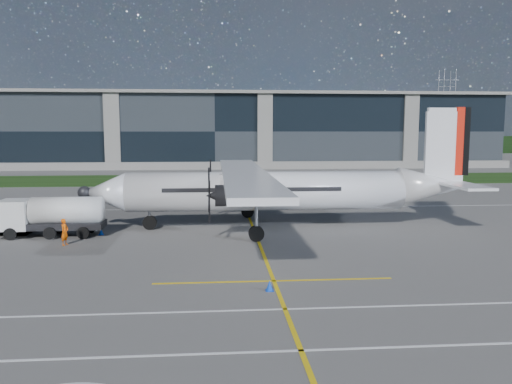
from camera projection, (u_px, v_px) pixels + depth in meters
ground at (215, 185)px, 70.13m from camera, size 400.00×400.00×0.00m
grass_strip at (215, 179)px, 78.04m from camera, size 400.00×18.00×0.04m
terminal_building at (215, 132)px, 108.82m from camera, size 120.00×20.00×15.00m
tree_line at (215, 145)px, 168.73m from camera, size 400.00×6.00×6.00m
pylon_east at (446, 111)px, 183.94m from camera, size 9.00×4.60×30.00m
yellow_taxiway_centerline at (251, 223)px, 40.67m from camera, size 0.20×70.00×0.01m
white_lane_line at (212, 354)px, 16.68m from camera, size 90.00×0.15×0.01m
turboprop_aircraft at (280, 168)px, 38.22m from camera, size 29.93×31.04×9.31m
fuel_tanker_truck at (45, 217)px, 35.36m from camera, size 7.51×2.44×2.82m
baggage_tug at (20, 219)px, 37.46m from camera, size 3.00×1.80×1.80m
ground_crew_person at (65, 230)px, 32.65m from camera, size 0.80×0.95×2.01m
safety_cone_stbdwing at (243, 198)px, 54.50m from camera, size 0.36×0.36×0.50m
safety_cone_nose_stbd at (100, 222)px, 39.85m from camera, size 0.36×0.36×0.50m
safety_cone_nose_port at (101, 232)px, 35.95m from camera, size 0.36×0.36×0.50m
safety_cone_portwing at (270, 286)px, 23.30m from camera, size 0.36×0.36×0.50m
safety_cone_fwd at (58, 229)px, 36.96m from camera, size 0.36×0.36×0.50m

